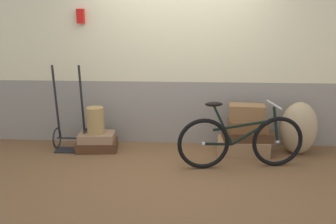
# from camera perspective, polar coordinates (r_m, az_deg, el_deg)

# --- Properties ---
(ground) EXTENTS (9.56, 5.20, 0.06)m
(ground) POSITION_cam_1_polar(r_m,az_deg,el_deg) (4.73, 1.41, -8.41)
(ground) COLOR brown
(station_building) EXTENTS (7.56, 0.74, 3.12)m
(station_building) POSITION_cam_1_polar(r_m,az_deg,el_deg) (5.20, 2.02, 11.80)
(station_building) COLOR gray
(station_building) RESTS_ON ground
(suitcase_0) EXTENTS (0.61, 0.44, 0.14)m
(suitcase_0) POSITION_cam_1_polar(r_m,az_deg,el_deg) (5.21, -11.41, -5.33)
(suitcase_0) COLOR #4C2D19
(suitcase_0) RESTS_ON ground
(suitcase_1) EXTENTS (0.52, 0.38, 0.12)m
(suitcase_1) POSITION_cam_1_polar(r_m,az_deg,el_deg) (5.15, -11.48, -4.00)
(suitcase_1) COLOR #937051
(suitcase_1) RESTS_ON suitcase_0
(suitcase_2) EXTENTS (0.74, 0.45, 0.20)m
(suitcase_2) POSITION_cam_1_polar(r_m,az_deg,el_deg) (5.08, 12.06, -5.48)
(suitcase_2) COLOR #9E754C
(suitcase_2) RESTS_ON ground
(suitcase_3) EXTENTS (0.68, 0.39, 0.13)m
(suitcase_3) POSITION_cam_1_polar(r_m,az_deg,el_deg) (5.04, 12.68, -3.70)
(suitcase_3) COLOR #4C2D19
(suitcase_3) RESTS_ON suitcase_2
(suitcase_4) EXTENTS (0.53, 0.33, 0.16)m
(suitcase_4) POSITION_cam_1_polar(r_m,az_deg,el_deg) (5.00, 12.81, -2.14)
(suitcase_4) COLOR brown
(suitcase_4) RESTS_ON suitcase_3
(suitcase_5) EXTENTS (0.51, 0.32, 0.22)m
(suitcase_5) POSITION_cam_1_polar(r_m,az_deg,el_deg) (4.95, 12.67, -0.07)
(suitcase_5) COLOR olive
(suitcase_5) RESTS_ON suitcase_4
(wicker_basket) EXTENTS (0.24, 0.24, 0.38)m
(wicker_basket) POSITION_cam_1_polar(r_m,az_deg,el_deg) (5.07, -11.69, -1.36)
(wicker_basket) COLOR #A8844C
(wicker_basket) RESTS_ON suitcase_1
(luggage_trolley) EXTENTS (0.46, 0.37, 1.23)m
(luggage_trolley) POSITION_cam_1_polar(r_m,az_deg,el_deg) (5.28, -15.51, -3.00)
(luggage_trolley) COLOR black
(luggage_trolley) RESTS_ON ground
(burlap_sack) EXTENTS (0.50, 0.42, 0.74)m
(burlap_sack) POSITION_cam_1_polar(r_m,az_deg,el_deg) (5.22, 20.42, -2.46)
(burlap_sack) COLOR tan
(burlap_sack) RESTS_ON ground
(bicycle) EXTENTS (1.60, 0.46, 0.87)m
(bicycle) POSITION_cam_1_polar(r_m,az_deg,el_deg) (4.52, 11.67, -4.63)
(bicycle) COLOR black
(bicycle) RESTS_ON ground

